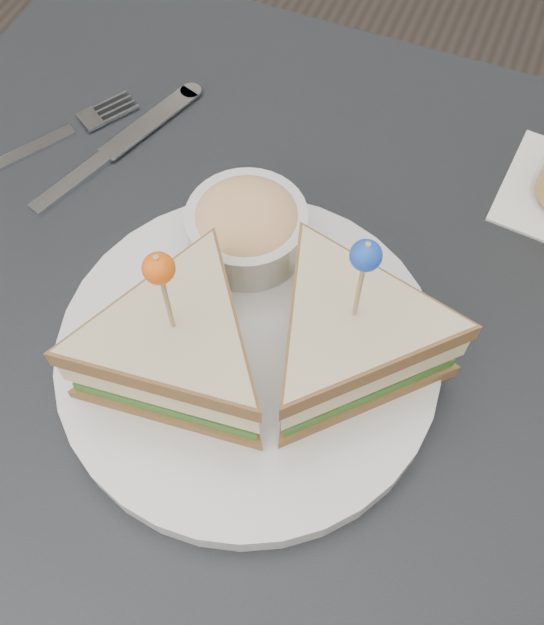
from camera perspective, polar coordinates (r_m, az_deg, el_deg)
The scene contains 5 objects.
ground_plane at distance 1.27m, azimuth -0.62°, elevation -18.65°, with size 3.50×3.50×0.00m, color #3F3833.
table at distance 0.63m, azimuth -1.20°, elevation -6.25°, with size 0.80×0.80×0.75m.
plate_meal at distance 0.51m, azimuth -1.13°, elevation -1.75°, with size 0.39×0.39×0.17m.
cutlery_fork at distance 0.72m, azimuth -17.32°, elevation 13.57°, with size 0.12×0.17×0.01m.
cutlery_knife at distance 0.69m, azimuth -12.90°, elevation 12.80°, with size 0.09×0.21×0.01m.
Camera 1 is at (0.11, -0.23, 1.25)m, focal length 40.00 mm.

